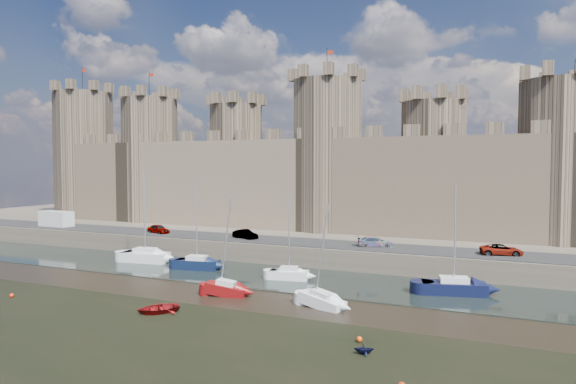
{
  "coord_description": "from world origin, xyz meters",
  "views": [
    {
      "loc": [
        28.78,
        -27.27,
        12.54
      ],
      "look_at": [
        6.96,
        22.0,
        9.72
      ],
      "focal_mm": 32.0,
      "sensor_mm": 36.0,
      "label": 1
    }
  ],
  "objects_px": {
    "car_0": "(159,229)",
    "sailboat_4": "(226,288)",
    "sailboat_3": "(454,287)",
    "sailboat_0": "(145,256)",
    "car_3": "(501,250)",
    "sailboat_5": "(322,300)",
    "sailboat_2": "(289,273)",
    "van": "(56,219)",
    "car_2": "(375,242)",
    "sailboat_1": "(197,263)",
    "car_1": "(245,234)"
  },
  "relations": [
    {
      "from": "car_0",
      "to": "sailboat_4",
      "type": "height_order",
      "value": "sailboat_4"
    },
    {
      "from": "sailboat_3",
      "to": "sailboat_0",
      "type": "bearing_deg",
      "value": 164.14
    },
    {
      "from": "car_3",
      "to": "sailboat_5",
      "type": "distance_m",
      "value": 24.03
    },
    {
      "from": "sailboat_2",
      "to": "sailboat_4",
      "type": "xyz_separation_m",
      "value": [
        -2.84,
        -8.53,
        -0.05
      ]
    },
    {
      "from": "sailboat_3",
      "to": "sailboat_4",
      "type": "xyz_separation_m",
      "value": [
        -20.0,
        -9.19,
        -0.11
      ]
    },
    {
      "from": "car_3",
      "to": "van",
      "type": "height_order",
      "value": "van"
    },
    {
      "from": "car_2",
      "to": "sailboat_3",
      "type": "height_order",
      "value": "sailboat_3"
    },
    {
      "from": "car_3",
      "to": "sailboat_0",
      "type": "relative_size",
      "value": 0.39
    },
    {
      "from": "car_0",
      "to": "sailboat_3",
      "type": "bearing_deg",
      "value": -85.36
    },
    {
      "from": "van",
      "to": "sailboat_1",
      "type": "relative_size",
      "value": 0.56
    },
    {
      "from": "sailboat_1",
      "to": "sailboat_2",
      "type": "xyz_separation_m",
      "value": [
        12.27,
        -0.54,
        -0.07
      ]
    },
    {
      "from": "sailboat_1",
      "to": "car_3",
      "type": "bearing_deg",
      "value": 8.42
    },
    {
      "from": "sailboat_1",
      "to": "sailboat_4",
      "type": "relative_size",
      "value": 1.12
    },
    {
      "from": "sailboat_0",
      "to": "sailboat_2",
      "type": "xyz_separation_m",
      "value": [
        21.01,
        -1.74,
        -0.12
      ]
    },
    {
      "from": "car_2",
      "to": "sailboat_2",
      "type": "relative_size",
      "value": 0.48
    },
    {
      "from": "van",
      "to": "sailboat_2",
      "type": "height_order",
      "value": "sailboat_2"
    },
    {
      "from": "van",
      "to": "car_3",
      "type": "bearing_deg",
      "value": 2.81
    },
    {
      "from": "car_2",
      "to": "van",
      "type": "height_order",
      "value": "van"
    },
    {
      "from": "car_2",
      "to": "van",
      "type": "bearing_deg",
      "value": 71.49
    },
    {
      "from": "car_3",
      "to": "sailboat_4",
      "type": "height_order",
      "value": "sailboat_4"
    },
    {
      "from": "car_2",
      "to": "sailboat_0",
      "type": "xyz_separation_m",
      "value": [
        -27.8,
        -9.02,
        -2.25
      ]
    },
    {
      "from": "car_1",
      "to": "sailboat_5",
      "type": "relative_size",
      "value": 0.43
    },
    {
      "from": "sailboat_0",
      "to": "sailboat_5",
      "type": "height_order",
      "value": "sailboat_0"
    },
    {
      "from": "car_3",
      "to": "car_2",
      "type": "bearing_deg",
      "value": 76.26
    },
    {
      "from": "car_0",
      "to": "van",
      "type": "xyz_separation_m",
      "value": [
        -20.56,
        0.01,
        0.59
      ]
    },
    {
      "from": "sailboat_5",
      "to": "van",
      "type": "bearing_deg",
      "value": 176.19
    },
    {
      "from": "car_0",
      "to": "sailboat_2",
      "type": "xyz_separation_m",
      "value": [
        25.41,
        -10.1,
        -2.42
      ]
    },
    {
      "from": "sailboat_3",
      "to": "van",
      "type": "bearing_deg",
      "value": 157.25
    },
    {
      "from": "car_0",
      "to": "sailboat_4",
      "type": "bearing_deg",
      "value": -112.39
    },
    {
      "from": "car_3",
      "to": "sailboat_1",
      "type": "bearing_deg",
      "value": 93.63
    },
    {
      "from": "van",
      "to": "sailboat_5",
      "type": "distance_m",
      "value": 56.26
    },
    {
      "from": "sailboat_4",
      "to": "sailboat_3",
      "type": "bearing_deg",
      "value": 15.69
    },
    {
      "from": "car_2",
      "to": "car_1",
      "type": "bearing_deg",
      "value": 72.23
    },
    {
      "from": "sailboat_0",
      "to": "sailboat_2",
      "type": "height_order",
      "value": "sailboat_0"
    },
    {
      "from": "car_1",
      "to": "van",
      "type": "xyz_separation_m",
      "value": [
        -34.92,
        -0.2,
        0.62
      ]
    },
    {
      "from": "car_1",
      "to": "sailboat_0",
      "type": "distance_m",
      "value": 13.33
    },
    {
      "from": "sailboat_1",
      "to": "sailboat_5",
      "type": "relative_size",
      "value": 1.15
    },
    {
      "from": "van",
      "to": "sailboat_2",
      "type": "bearing_deg",
      "value": -10.02
    },
    {
      "from": "van",
      "to": "sailboat_2",
      "type": "distance_m",
      "value": 47.17
    },
    {
      "from": "sailboat_3",
      "to": "sailboat_5",
      "type": "xyz_separation_m",
      "value": [
        -10.18,
        -9.31,
        -0.14
      ]
    },
    {
      "from": "car_0",
      "to": "car_1",
      "type": "distance_m",
      "value": 14.36
    },
    {
      "from": "car_0",
      "to": "van",
      "type": "height_order",
      "value": "van"
    },
    {
      "from": "sailboat_5",
      "to": "car_2",
      "type": "bearing_deg",
      "value": 106.25
    },
    {
      "from": "car_2",
      "to": "sailboat_1",
      "type": "height_order",
      "value": "sailboat_1"
    },
    {
      "from": "car_3",
      "to": "sailboat_4",
      "type": "xyz_separation_m",
      "value": [
        -23.98,
        -19.14,
        -2.43
      ]
    },
    {
      "from": "sailboat_1",
      "to": "sailboat_3",
      "type": "xyz_separation_m",
      "value": [
        29.43,
        0.12,
        -0.01
      ]
    },
    {
      "from": "sailboat_1",
      "to": "sailboat_4",
      "type": "xyz_separation_m",
      "value": [
        9.43,
        -9.07,
        -0.12
      ]
    },
    {
      "from": "sailboat_0",
      "to": "sailboat_1",
      "type": "bearing_deg",
      "value": -15.75
    },
    {
      "from": "car_0",
      "to": "sailboat_2",
      "type": "relative_size",
      "value": 0.44
    },
    {
      "from": "van",
      "to": "sailboat_1",
      "type": "xyz_separation_m",
      "value": [
        33.7,
        -9.57,
        -2.95
      ]
    }
  ]
}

